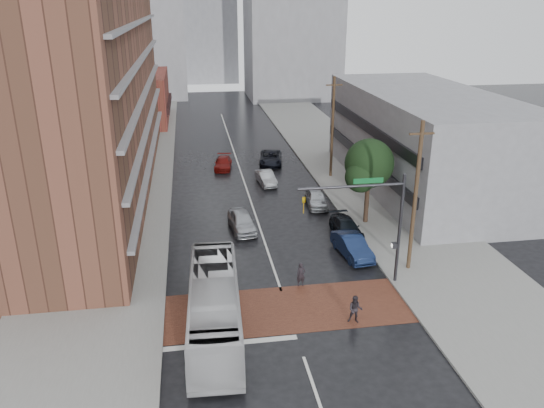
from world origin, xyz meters
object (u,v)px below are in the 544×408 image
object	(u,v)px
transit_bus	(214,306)
car_parked_near	(352,246)
car_parked_far	(316,198)
car_travel_c	(223,163)
car_travel_b	(266,178)
suv_travel	(271,158)
car_travel_a	(242,221)
car_parked_mid	(346,227)
pedestrian_a	(301,275)
pedestrian_b	(355,310)

from	to	relation	value
transit_bus	car_parked_near	bearing A→B (deg)	39.86
car_parked_far	car_parked_near	bearing A→B (deg)	-84.01
car_travel_c	car_travel_b	bearing A→B (deg)	-49.51
transit_bus	suv_travel	bearing A→B (deg)	78.35
car_travel_a	car_parked_mid	xyz separation A→B (m)	(7.72, -2.12, -0.13)
transit_bus	car_parked_mid	bearing A→B (deg)	48.90
suv_travel	car_parked_far	bearing A→B (deg)	-71.50
pedestrian_a	suv_travel	bearing A→B (deg)	80.36
car_travel_b	car_travel_c	xyz separation A→B (m)	(-3.75, 5.84, -0.05)
car_travel_b	car_parked_mid	size ratio (longest dim) A/B	0.92
car_travel_c	car_parked_mid	size ratio (longest dim) A/B	0.96
car_travel_c	car_parked_near	xyz separation A→B (m)	(7.43, -22.02, 0.13)
suv_travel	car_parked_mid	world-z (taller)	suv_travel
pedestrian_b	car_parked_near	distance (m)	8.29
transit_bus	car_travel_c	distance (m)	29.69
car_travel_a	suv_travel	xyz separation A→B (m)	(4.95, 17.33, -0.05)
car_travel_b	car_parked_mid	distance (m)	13.42
car_parked_near	car_parked_far	world-z (taller)	car_parked_near
suv_travel	car_parked_near	bearing A→B (deg)	-74.60
pedestrian_b	car_travel_b	size ratio (longest dim) A/B	0.41
pedestrian_b	car_travel_c	size ratio (longest dim) A/B	0.39
car_travel_c	car_parked_far	distance (m)	14.20
car_parked_mid	car_travel_b	bearing A→B (deg)	106.12
suv_travel	car_travel_c	bearing A→B (deg)	-160.47
transit_bus	car_travel_b	bearing A→B (deg)	77.89
transit_bus	pedestrian_a	world-z (taller)	transit_bus
car_travel_a	pedestrian_b	bearing A→B (deg)	-75.81
car_travel_a	pedestrian_a	bearing A→B (deg)	-78.79
pedestrian_a	suv_travel	xyz separation A→B (m)	(2.20, 26.45, -0.07)
pedestrian_b	car_parked_near	bearing A→B (deg)	92.58
pedestrian_a	car_parked_near	world-z (taller)	pedestrian_a
car_travel_b	pedestrian_a	bearing A→B (deg)	-98.67
pedestrian_b	suv_travel	world-z (taller)	pedestrian_b
transit_bus	car_parked_near	xyz separation A→B (m)	(9.94, 7.55, -0.81)
car_travel_a	car_parked_far	size ratio (longest dim) A/B	1.04
transit_bus	pedestrian_b	size ratio (longest dim) A/B	6.76
car_parked_near	suv_travel	bearing A→B (deg)	88.19
car_travel_b	suv_travel	xyz separation A→B (m)	(1.51, 6.73, 0.05)
pedestrian_b	car_travel_a	distance (m)	14.40
car_parked_far	pedestrian_a	bearing A→B (deg)	-102.61
pedestrian_b	car_travel_b	bearing A→B (deg)	111.80
car_parked_near	car_parked_mid	size ratio (longest dim) A/B	1.03
transit_bus	car_travel_b	distance (m)	24.55
car_travel_a	car_parked_mid	bearing A→B (deg)	-20.90
car_travel_b	car_parked_mid	bearing A→B (deg)	-78.06
pedestrian_a	car_parked_mid	bearing A→B (deg)	49.72
pedestrian_b	car_parked_far	world-z (taller)	pedestrian_b
pedestrian_b	suv_travel	bearing A→B (deg)	108.27
transit_bus	pedestrian_b	bearing A→B (deg)	-0.57
car_travel_a	suv_travel	distance (m)	18.02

